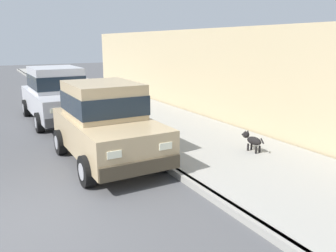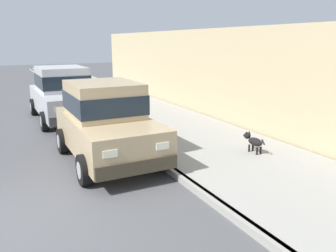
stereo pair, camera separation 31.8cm
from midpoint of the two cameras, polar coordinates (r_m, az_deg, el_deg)
ground_plane at (r=6.06m, az=-22.78°, el=-14.94°), size 80.00×80.00×0.00m
curb at (r=6.90m, az=5.01°, el=-9.60°), size 0.16×64.00×0.14m
sidewalk at (r=7.93m, az=16.27°, el=-6.93°), size 3.60×64.00×0.14m
car_tan_hatchback at (r=8.25m, az=-9.16°, el=0.85°), size 1.98×3.82×1.88m
car_silver_sedan at (r=13.03m, az=-16.40°, el=5.29°), size 2.09×4.63×1.92m
dog_black at (r=8.75m, az=15.03°, el=-2.40°), size 0.22×0.76×0.49m
building_facade at (r=13.84m, az=5.18°, el=8.94°), size 0.50×20.00×3.25m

